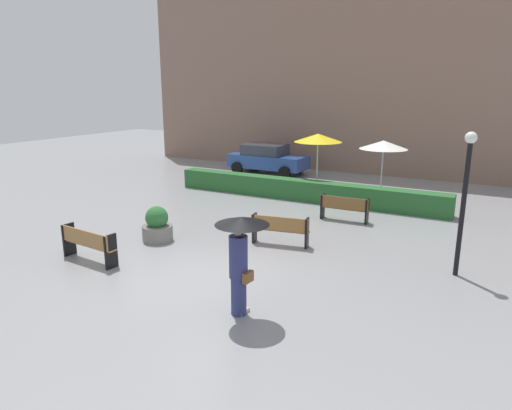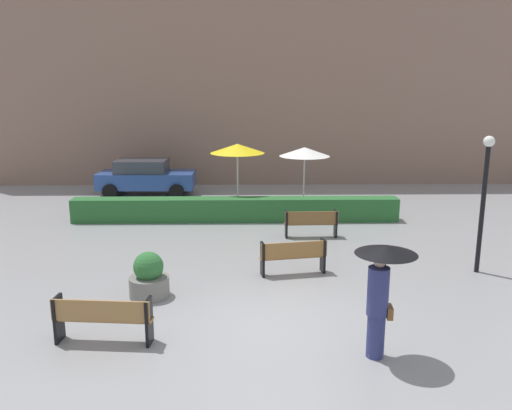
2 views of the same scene
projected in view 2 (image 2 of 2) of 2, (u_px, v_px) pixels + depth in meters
The scene contains 12 objects.
ground_plane at pixel (273, 324), 10.88m from camera, with size 60.00×60.00×0.00m, color gray.
bench_near_left at pixel (102, 317), 9.95m from camera, with size 1.90×0.53×0.91m.
bench_mid_center at pixel (293, 255), 13.59m from camera, with size 1.75×0.61×0.89m.
bench_back_row at pixel (311, 222), 16.88m from camera, with size 1.72×0.39×0.87m.
pedestrian_with_umbrella at pixel (381, 282), 9.26m from camera, with size 1.09×1.09×2.11m.
planter_pot at pixel (149, 278), 12.17m from camera, with size 0.92×0.92×1.08m.
lamp_post at pixel (484, 189), 13.39m from camera, with size 0.28×0.28×3.56m.
patio_umbrella_yellow at pixel (237, 149), 19.85m from camera, with size 2.05×2.05×2.62m.
patio_umbrella_white at pixel (305, 152), 20.69m from camera, with size 1.99×1.99×2.40m.
hedge_strip at pixel (236, 209), 18.96m from camera, with size 11.63×0.70×0.83m, color #28602D.
building_facade at pixel (258, 79), 25.34m from camera, with size 28.00×1.20×10.10m, color #846656.
parked_car at pixel (146, 177), 23.36m from camera, with size 4.23×2.03×1.57m.
Camera 2 is at (-0.53, -10.05, 4.82)m, focal length 37.11 mm.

